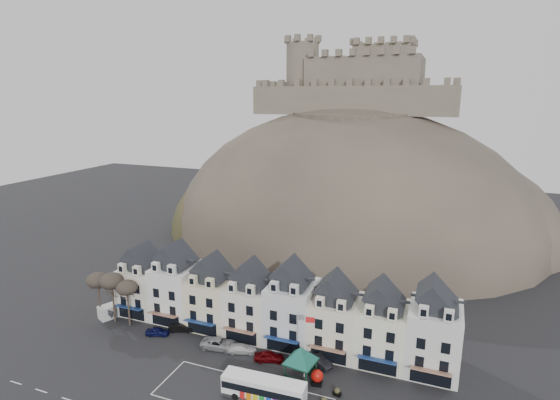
# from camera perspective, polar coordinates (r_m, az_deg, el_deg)

# --- Properties ---
(ground) EXTENTS (300.00, 300.00, 0.00)m
(ground) POSITION_cam_1_polar(r_m,az_deg,el_deg) (60.02, -7.41, -24.41)
(ground) COLOR black
(ground) RESTS_ON ground
(coach_bay_markings) EXTENTS (22.00, 7.50, 0.01)m
(coach_bay_markings) POSITION_cam_1_polar(r_m,az_deg,el_deg) (60.14, -4.95, -24.25)
(coach_bay_markings) COLOR silver
(coach_bay_markings) RESTS_ON ground
(townhouse_terrace) EXTENTS (54.40, 9.35, 11.80)m
(townhouse_terrace) POSITION_cam_1_polar(r_m,az_deg,el_deg) (69.31, -0.98, -13.50)
(townhouse_terrace) COLOR silver
(townhouse_terrace) RESTS_ON ground
(castle_hill) EXTENTS (100.00, 76.00, 68.00)m
(castle_hill) POSITION_cam_1_polar(r_m,az_deg,el_deg) (118.20, 9.28, -4.74)
(castle_hill) COLOR #3D362F
(castle_hill) RESTS_ON ground
(castle) EXTENTS (50.20, 22.20, 22.00)m
(castle) POSITION_cam_1_polar(r_m,az_deg,el_deg) (119.41, 10.40, 14.94)
(castle) COLOR #625A4B
(castle) RESTS_ON ground
(tree_left_far) EXTENTS (3.61, 3.61, 8.24)m
(tree_left_far) POSITION_cam_1_polar(r_m,az_deg,el_deg) (79.51, -22.75, -9.67)
(tree_left_far) COLOR #31271F
(tree_left_far) RESTS_ON ground
(tree_left_mid) EXTENTS (3.78, 3.78, 8.64)m
(tree_left_mid) POSITION_cam_1_polar(r_m,az_deg,el_deg) (77.43, -21.14, -9.87)
(tree_left_mid) COLOR #31271F
(tree_left_mid) RESTS_ON ground
(tree_left_near) EXTENTS (3.43, 3.43, 7.84)m
(tree_left_near) POSITION_cam_1_polar(r_m,az_deg,el_deg) (75.82, -19.38, -10.79)
(tree_left_near) COLOR #31271F
(tree_left_near) RESTS_ON ground
(bus) EXTENTS (10.63, 2.92, 2.97)m
(bus) POSITION_cam_1_polar(r_m,az_deg,el_deg) (58.60, -2.13, -23.34)
(bus) COLOR #262628
(bus) RESTS_ON ground
(bus_shelter) EXTENTS (7.45, 7.45, 4.78)m
(bus_shelter) POSITION_cam_1_polar(r_m,az_deg,el_deg) (60.65, 2.74, -19.55)
(bus_shelter) COLOR #10311F
(bus_shelter) RESTS_ON ground
(red_buoy) EXTENTS (1.63, 1.63, 2.01)m
(red_buoy) POSITION_cam_1_polar(r_m,az_deg,el_deg) (61.57, 4.85, -22.04)
(red_buoy) COLOR black
(red_buoy) RESTS_ON ground
(flagpole) EXTENTS (1.30, 0.36, 9.16)m
(flagpole) POSITION_cam_1_polar(r_m,az_deg,el_deg) (60.35, 3.35, -18.03)
(flagpole) COLOR silver
(flagpole) RESTS_ON ground
(white_van) EXTENTS (3.91, 5.24, 2.19)m
(white_van) POSITION_cam_1_polar(r_m,az_deg,el_deg) (81.93, -20.90, -13.26)
(white_van) COLOR silver
(white_van) RESTS_ON ground
(planter_east) EXTENTS (1.14, 0.77, 1.04)m
(planter_east) POSITION_cam_1_polar(r_m,az_deg,el_deg) (60.30, 7.46, -23.61)
(planter_east) COLOR black
(planter_east) RESTS_ON ground
(car_navy) EXTENTS (3.96, 2.62, 1.25)m
(car_navy) POSITION_cam_1_polar(r_m,az_deg,el_deg) (74.15, -15.69, -16.22)
(car_navy) COLOR #0D1041
(car_navy) RESTS_ON ground
(car_black) EXTENTS (4.34, 2.75, 1.35)m
(car_black) POSITION_cam_1_polar(r_m,az_deg,el_deg) (74.33, -12.73, -15.91)
(car_black) COLOR black
(car_black) RESTS_ON ground
(car_silver) EXTENTS (5.74, 3.28, 1.53)m
(car_silver) POSITION_cam_1_polar(r_m,az_deg,el_deg) (68.99, -7.95, -18.09)
(car_silver) COLOR #A2A6AA
(car_silver) RESTS_ON ground
(car_white) EXTENTS (4.65, 3.01, 1.25)m
(car_white) POSITION_cam_1_polar(r_m,az_deg,el_deg) (67.82, -5.04, -18.76)
(car_white) COLOR silver
(car_white) RESTS_ON ground
(car_maroon) EXTENTS (4.53, 2.89, 1.44)m
(car_maroon) POSITION_cam_1_polar(r_m,az_deg,el_deg) (65.75, -1.43, -19.75)
(car_maroon) COLOR #570508
(car_maroon) RESTS_ON ground
(car_charcoal) EXTENTS (4.88, 3.42, 1.53)m
(car_charcoal) POSITION_cam_1_polar(r_m,az_deg,el_deg) (65.18, 4.87, -20.08)
(car_charcoal) COLOR black
(car_charcoal) RESTS_ON ground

